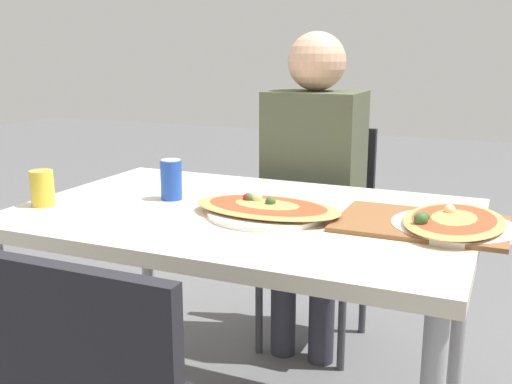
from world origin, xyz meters
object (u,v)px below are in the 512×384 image
(person_seated, at_px, (313,169))
(drink_glass, at_px, (42,188))
(soda_can, at_px, (171,180))
(pizza_second, at_px, (453,223))
(chair_far_seated, at_px, (320,221))
(pizza_main, at_px, (267,209))
(dining_table, at_px, (244,234))

(person_seated, height_order, drink_glass, person_seated)
(person_seated, bearing_deg, drink_glass, 55.58)
(soda_can, relative_size, pizza_second, 0.32)
(chair_far_seated, distance_m, drink_glass, 1.14)
(pizza_main, distance_m, soda_can, 0.35)
(chair_far_seated, bearing_deg, person_seated, 90.00)
(soda_can, bearing_deg, drink_glass, -144.59)
(pizza_main, xyz_separation_m, drink_glass, (-0.65, -0.17, 0.03))
(dining_table, bearing_deg, pizza_second, 4.18)
(drink_glass, bearing_deg, pizza_main, 14.20)
(dining_table, distance_m, chair_far_seated, 0.77)
(person_seated, xyz_separation_m, drink_glass, (-0.57, -0.83, 0.05))
(drink_glass, bearing_deg, pizza_second, 11.41)
(dining_table, bearing_deg, soda_can, 173.19)
(dining_table, xyz_separation_m, person_seated, (-0.00, 0.64, 0.08))
(pizza_main, xyz_separation_m, pizza_second, (0.49, 0.07, -0.00))
(person_seated, bearing_deg, pizza_main, 97.19)
(drink_glass, bearing_deg, chair_far_seated, 58.88)
(dining_table, distance_m, drink_glass, 0.61)
(person_seated, height_order, soda_can, person_seated)
(chair_far_seated, relative_size, soda_can, 7.09)
(chair_far_seated, height_order, soda_can, chair_far_seated)
(dining_table, distance_m, soda_can, 0.29)
(dining_table, height_order, soda_can, soda_can)
(dining_table, relative_size, person_seated, 1.02)
(person_seated, bearing_deg, pizza_second, 133.96)
(chair_far_seated, bearing_deg, dining_table, 90.18)
(chair_far_seated, height_order, pizza_second, chair_far_seated)
(person_seated, xyz_separation_m, pizza_second, (0.58, -0.60, 0.01))
(person_seated, relative_size, soda_can, 10.10)
(chair_far_seated, height_order, pizza_main, chair_far_seated)
(chair_far_seated, distance_m, person_seated, 0.26)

